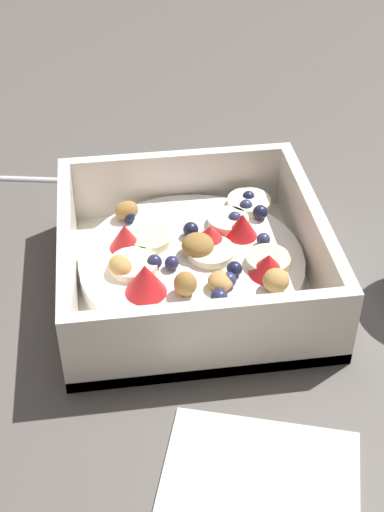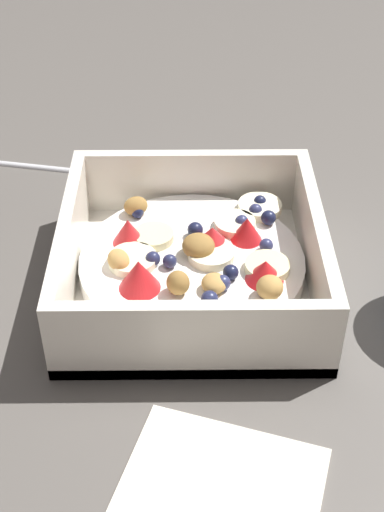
{
  "view_description": "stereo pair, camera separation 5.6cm",
  "coord_description": "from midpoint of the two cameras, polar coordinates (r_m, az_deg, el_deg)",
  "views": [
    {
      "loc": [
        0.44,
        -0.05,
        0.38
      ],
      "look_at": [
        0.01,
        0.01,
        0.03
      ],
      "focal_mm": 49.78,
      "sensor_mm": 36.0,
      "label": 1
    },
    {
      "loc": [
        0.45,
        0.01,
        0.38
      ],
      "look_at": [
        0.01,
        0.01,
        0.03
      ],
      "focal_mm": 49.78,
      "sensor_mm": 36.0,
      "label": 2
    }
  ],
  "objects": [
    {
      "name": "ground_plane",
      "position": [
        0.58,
        1.66,
        -1.55
      ],
      "size": [
        2.4,
        2.4,
        0.0
      ],
      "primitive_type": "plane",
      "color": "#56514C"
    },
    {
      "name": "spoon",
      "position": [
        0.71,
        -6.0,
        6.82
      ],
      "size": [
        0.05,
        0.17,
        0.01
      ],
      "color": "silver",
      "rests_on": "ground"
    },
    {
      "name": "fruit_bowl",
      "position": [
        0.56,
        2.91,
        -0.74
      ],
      "size": [
        0.2,
        0.2,
        0.07
      ],
      "color": "white",
      "rests_on": "ground"
    },
    {
      "name": "folded_napkin",
      "position": [
        0.44,
        5.66,
        -19.51
      ],
      "size": [
        0.15,
        0.15,
        0.01
      ],
      "primitive_type": "cube",
      "rotation": [
        0.0,
        0.0,
        -0.31
      ],
      "color": "silver",
      "rests_on": "ground"
    }
  ]
}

